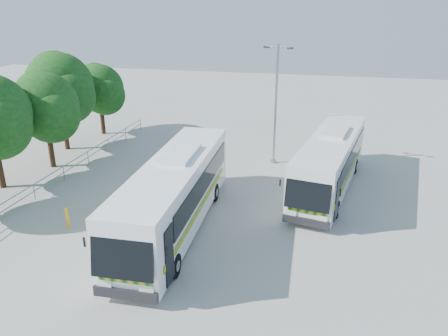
% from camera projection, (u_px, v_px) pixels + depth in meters
% --- Properties ---
extents(ground, '(100.00, 100.00, 0.00)m').
position_uv_depth(ground, '(202.00, 219.00, 22.97)').
color(ground, '#9C9C97').
rests_on(ground, ground).
extents(kerb_divider, '(0.40, 16.00, 0.15)m').
position_uv_depth(kerb_divider, '(174.00, 198.00, 25.25)').
color(kerb_divider, '#B2B2AD').
rests_on(kerb_divider, ground).
extents(railing, '(0.06, 22.00, 1.00)m').
position_uv_depth(railing, '(72.00, 164.00, 28.50)').
color(railing, gray).
rests_on(railing, ground).
extents(tree_far_c, '(4.97, 4.69, 6.49)m').
position_uv_depth(tree_far_c, '(46.00, 106.00, 28.70)').
color(tree_far_c, '#382314').
rests_on(tree_far_c, ground).
extents(tree_far_d, '(5.62, 5.30, 7.33)m').
position_uv_depth(tree_far_d, '(60.00, 87.00, 32.12)').
color(tree_far_d, '#382314').
rests_on(tree_far_d, ground).
extents(tree_far_e, '(4.54, 4.28, 5.92)m').
position_uv_depth(tree_far_e, '(100.00, 89.00, 36.39)').
color(tree_far_e, '#382314').
rests_on(tree_far_e, ground).
extents(coach_main, '(3.01, 12.74, 3.51)m').
position_uv_depth(coach_main, '(175.00, 193.00, 21.35)').
color(coach_main, white).
rests_on(coach_main, ground).
extents(coach_adjacent, '(4.40, 12.03, 3.28)m').
position_uv_depth(coach_adjacent, '(330.00, 161.00, 26.05)').
color(coach_adjacent, silver).
rests_on(coach_adjacent, ground).
extents(lamppost, '(1.97, 0.68, 8.17)m').
position_uv_depth(lamppost, '(276.00, 100.00, 29.35)').
color(lamppost, gray).
rests_on(lamppost, ground).
extents(bollard, '(0.16, 0.16, 1.09)m').
position_uv_depth(bollard, '(67.00, 217.00, 21.94)').
color(bollard, '#EDAA0D').
rests_on(bollard, ground).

